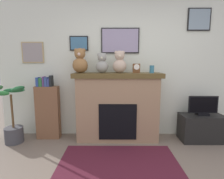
{
  "coord_description": "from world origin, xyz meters",
  "views": [
    {
      "loc": [
        -0.44,
        -1.48,
        1.4
      ],
      "look_at": [
        -0.45,
        1.72,
        0.93
      ],
      "focal_mm": 28.75,
      "sensor_mm": 36.0,
      "label": 1
    }
  ],
  "objects_px": {
    "fireplace": "(117,106)",
    "television": "(203,106)",
    "teddy_bear_grey": "(80,62)",
    "teddy_bear_brown": "(102,64)",
    "potted_plant": "(12,121)",
    "tv_stand": "(201,128)",
    "candle_jar": "(152,69)",
    "mantel_clock": "(136,68)",
    "teddy_bear_cream": "(120,63)",
    "bookshelf": "(48,110)"
  },
  "relations": [
    {
      "from": "fireplace",
      "to": "teddy_bear_cream",
      "type": "relative_size",
      "value": 4.02
    },
    {
      "from": "potted_plant",
      "to": "tv_stand",
      "type": "relative_size",
      "value": 1.37
    },
    {
      "from": "teddy_bear_brown",
      "to": "mantel_clock",
      "type": "bearing_deg",
      "value": -0.1
    },
    {
      "from": "fireplace",
      "to": "television",
      "type": "bearing_deg",
      "value": -2.91
    },
    {
      "from": "fireplace",
      "to": "television",
      "type": "relative_size",
      "value": 3.03
    },
    {
      "from": "tv_stand",
      "to": "mantel_clock",
      "type": "relative_size",
      "value": 4.54
    },
    {
      "from": "bookshelf",
      "to": "candle_jar",
      "type": "bearing_deg",
      "value": -1.26
    },
    {
      "from": "potted_plant",
      "to": "television",
      "type": "distance_m",
      "value": 3.38
    },
    {
      "from": "mantel_clock",
      "to": "teddy_bear_brown",
      "type": "distance_m",
      "value": 0.61
    },
    {
      "from": "fireplace",
      "to": "bookshelf",
      "type": "bearing_deg",
      "value": 178.93
    },
    {
      "from": "teddy_bear_grey",
      "to": "teddy_bear_brown",
      "type": "relative_size",
      "value": 1.23
    },
    {
      "from": "tv_stand",
      "to": "teddy_bear_brown",
      "type": "height_order",
      "value": "teddy_bear_brown"
    },
    {
      "from": "bookshelf",
      "to": "tv_stand",
      "type": "distance_m",
      "value": 2.83
    },
    {
      "from": "teddy_bear_grey",
      "to": "fireplace",
      "type": "bearing_deg",
      "value": 1.59
    },
    {
      "from": "candle_jar",
      "to": "teddy_bear_cream",
      "type": "xyz_separation_m",
      "value": [
        -0.57,
        -0.0,
        0.11
      ]
    },
    {
      "from": "teddy_bear_grey",
      "to": "bookshelf",
      "type": "bearing_deg",
      "value": 176.17
    },
    {
      "from": "candle_jar",
      "to": "teddy_bear_brown",
      "type": "relative_size",
      "value": 0.38
    },
    {
      "from": "television",
      "to": "teddy_bear_brown",
      "type": "relative_size",
      "value": 1.47
    },
    {
      "from": "teddy_bear_brown",
      "to": "potted_plant",
      "type": "bearing_deg",
      "value": -173.88
    },
    {
      "from": "television",
      "to": "candle_jar",
      "type": "bearing_deg",
      "value": 176.29
    },
    {
      "from": "bookshelf",
      "to": "television",
      "type": "bearing_deg",
      "value": -2.06
    },
    {
      "from": "candle_jar",
      "to": "teddy_bear_cream",
      "type": "bearing_deg",
      "value": -179.95
    },
    {
      "from": "fireplace",
      "to": "bookshelf",
      "type": "distance_m",
      "value": 1.29
    },
    {
      "from": "mantel_clock",
      "to": "teddy_bear_grey",
      "type": "distance_m",
      "value": 0.99
    },
    {
      "from": "potted_plant",
      "to": "candle_jar",
      "type": "distance_m",
      "value": 2.61
    },
    {
      "from": "teddy_bear_brown",
      "to": "teddy_bear_cream",
      "type": "relative_size",
      "value": 0.9
    },
    {
      "from": "fireplace",
      "to": "tv_stand",
      "type": "xyz_separation_m",
      "value": [
        1.52,
        -0.08,
        -0.38
      ]
    },
    {
      "from": "fireplace",
      "to": "candle_jar",
      "type": "xyz_separation_m",
      "value": [
        0.6,
        -0.02,
        0.67
      ]
    },
    {
      "from": "bookshelf",
      "to": "television",
      "type": "distance_m",
      "value": 2.82
    },
    {
      "from": "potted_plant",
      "to": "teddy_bear_grey",
      "type": "distance_m",
      "value": 1.58
    },
    {
      "from": "teddy_bear_grey",
      "to": "teddy_bear_brown",
      "type": "distance_m",
      "value": 0.39
    },
    {
      "from": "teddy_bear_brown",
      "to": "tv_stand",
      "type": "bearing_deg",
      "value": -1.84
    },
    {
      "from": "bookshelf",
      "to": "teddy_bear_cream",
      "type": "bearing_deg",
      "value": -1.83
    },
    {
      "from": "candle_jar",
      "to": "teddy_bear_cream",
      "type": "height_order",
      "value": "teddy_bear_cream"
    },
    {
      "from": "bookshelf",
      "to": "mantel_clock",
      "type": "relative_size",
      "value": 7.17
    },
    {
      "from": "fireplace",
      "to": "teddy_bear_brown",
      "type": "height_order",
      "value": "teddy_bear_brown"
    },
    {
      "from": "bookshelf",
      "to": "teddy_bear_brown",
      "type": "distance_m",
      "value": 1.32
    },
    {
      "from": "tv_stand",
      "to": "mantel_clock",
      "type": "height_order",
      "value": "mantel_clock"
    },
    {
      "from": "potted_plant",
      "to": "tv_stand",
      "type": "bearing_deg",
      "value": 1.88
    },
    {
      "from": "mantel_clock",
      "to": "teddy_bear_grey",
      "type": "relative_size",
      "value": 0.38
    },
    {
      "from": "mantel_clock",
      "to": "teddy_bear_grey",
      "type": "xyz_separation_m",
      "value": [
        -0.99,
        0.0,
        0.11
      ]
    },
    {
      "from": "mantel_clock",
      "to": "teddy_bear_brown",
      "type": "bearing_deg",
      "value": 179.9
    },
    {
      "from": "candle_jar",
      "to": "teddy_bear_grey",
      "type": "xyz_separation_m",
      "value": [
        -1.26,
        -0.0,
        0.13
      ]
    },
    {
      "from": "potted_plant",
      "to": "candle_jar",
      "type": "xyz_separation_m",
      "value": [
        2.45,
        0.17,
        0.9
      ]
    },
    {
      "from": "bookshelf",
      "to": "candle_jar",
      "type": "relative_size",
      "value": 8.86
    },
    {
      "from": "fireplace",
      "to": "potted_plant",
      "type": "bearing_deg",
      "value": -174.23
    },
    {
      "from": "teddy_bear_cream",
      "to": "potted_plant",
      "type": "bearing_deg",
      "value": -174.88
    },
    {
      "from": "candle_jar",
      "to": "mantel_clock",
      "type": "height_order",
      "value": "mantel_clock"
    },
    {
      "from": "teddy_bear_cream",
      "to": "fireplace",
      "type": "bearing_deg",
      "value": 151.56
    },
    {
      "from": "television",
      "to": "teddy_bear_brown",
      "type": "bearing_deg",
      "value": 178.11
    }
  ]
}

